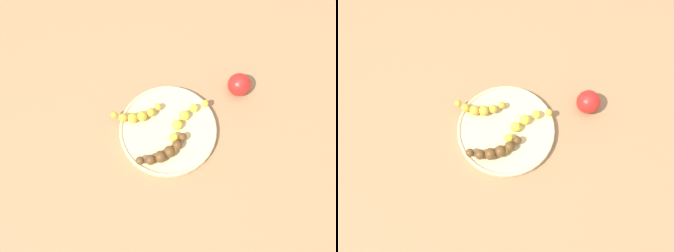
# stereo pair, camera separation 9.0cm
# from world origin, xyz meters

# --- Properties ---
(ground_plane) EXTENTS (2.40, 2.40, 0.00)m
(ground_plane) POSITION_xyz_m (0.00, 0.00, 0.00)
(ground_plane) COLOR #936D47
(fruit_bowl) EXTENTS (0.29, 0.29, 0.02)m
(fruit_bowl) POSITION_xyz_m (0.00, 0.00, 0.01)
(fruit_bowl) COLOR #D1B784
(fruit_bowl) RESTS_ON ground_plane
(banana_spotted) EXTENTS (0.16, 0.05, 0.03)m
(banana_spotted) POSITION_xyz_m (0.08, -0.05, 0.03)
(banana_spotted) COLOR gold
(banana_spotted) RESTS_ON fruit_bowl
(banana_overripe) EXTENTS (0.16, 0.08, 0.03)m
(banana_overripe) POSITION_xyz_m (0.03, 0.08, 0.04)
(banana_overripe) COLOR #593819
(banana_overripe) RESTS_ON fruit_bowl
(banana_yellow) EXTENTS (0.14, 0.15, 0.03)m
(banana_yellow) POSITION_xyz_m (-0.05, -0.01, 0.03)
(banana_yellow) COLOR yellow
(banana_yellow) RESTS_ON fruit_bowl
(apple_red) EXTENTS (0.07, 0.07, 0.07)m
(apple_red) POSITION_xyz_m (-0.24, -0.10, 0.04)
(apple_red) COLOR red
(apple_red) RESTS_ON ground_plane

